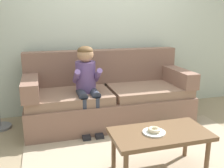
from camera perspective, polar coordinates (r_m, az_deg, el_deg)
The scene contains 9 objects.
ground at distance 3.05m, azimuth 6.17°, elevation -13.76°, with size 10.00×10.00×0.00m, color #9E896B.
wall_back at distance 4.00m, azimuth -1.00°, elevation 14.06°, with size 8.00×0.10×2.80m, color beige.
area_rug at distance 2.85m, azimuth 8.13°, elevation -15.93°, with size 2.58×1.71×0.01m, color tan.
couch at distance 3.61m, azimuth -0.87°, elevation -2.95°, with size 2.27×0.90×0.99m.
coffee_table at distance 2.45m, azimuth 10.76°, elevation -11.61°, with size 0.92×0.48×0.42m.
person_child at distance 3.25m, azimuth -5.68°, elevation 0.83°, with size 0.34×0.58×1.10m.
plate at distance 2.40m, azimuth 9.42°, elevation -10.67°, with size 0.21×0.21×0.01m, color white.
donut at distance 2.39m, azimuth 9.45°, elevation -10.13°, with size 0.12×0.12×0.04m, color beige.
toy_controller at distance 3.33m, azimuth 14.12°, elevation -11.05°, with size 0.23×0.09×0.05m.
Camera 1 is at (-1.04, -2.47, 1.45)m, focal length 40.66 mm.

